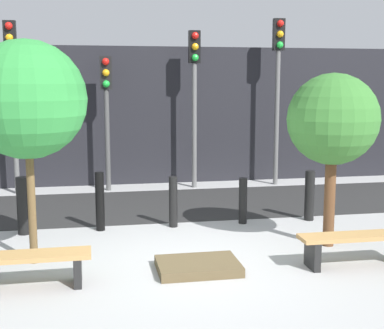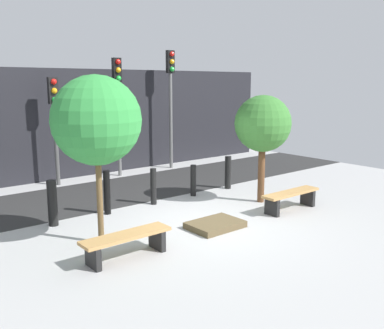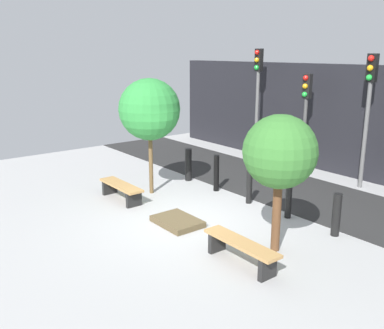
% 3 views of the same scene
% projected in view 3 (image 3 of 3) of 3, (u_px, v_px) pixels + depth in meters
% --- Properties ---
extents(ground_plane, '(18.00, 18.00, 0.00)m').
position_uv_depth(ground_plane, '(186.00, 222.00, 10.16)').
color(ground_plane, '#A7A7A7').
extents(road_strip, '(18.00, 3.04, 0.01)m').
position_uv_depth(road_strip, '(292.00, 190.00, 12.47)').
color(road_strip, '#292929').
rests_on(road_strip, ground).
extents(building_facade, '(16.20, 0.50, 3.52)m').
position_uv_depth(building_facade, '(351.00, 121.00, 13.66)').
color(building_facade, black).
rests_on(building_facade, ground).
extents(bench_left, '(1.68, 0.44, 0.45)m').
position_uv_depth(bench_left, '(121.00, 189.00, 11.57)').
color(bench_left, black).
rests_on(bench_left, ground).
extents(bench_right, '(1.73, 0.41, 0.47)m').
position_uv_depth(bench_right, '(241.00, 248.00, 8.05)').
color(bench_right, black).
rests_on(bench_right, ground).
extents(planter_bed, '(1.15, 0.81, 0.14)m').
position_uv_depth(planter_bed, '(177.00, 221.00, 9.99)').
color(planter_bed, brown).
rests_on(planter_bed, ground).
extents(tree_behind_left_bench, '(1.68, 1.68, 3.23)m').
position_uv_depth(tree_behind_left_bench, '(150.00, 110.00, 11.62)').
color(tree_behind_left_bench, brown).
rests_on(tree_behind_left_bench, ground).
extents(tree_behind_right_bench, '(1.44, 1.44, 2.78)m').
position_uv_depth(tree_behind_right_bench, '(280.00, 153.00, 8.19)').
color(tree_behind_right_bench, brown).
rests_on(tree_behind_right_bench, ground).
extents(bollard_far_left, '(0.21, 0.21, 1.01)m').
position_uv_depth(bollard_far_left, '(188.00, 165.00, 13.30)').
color(bollard_far_left, black).
rests_on(bollard_far_left, ground).
extents(bollard_left, '(0.16, 0.16, 1.06)m').
position_uv_depth(bollard_left, '(216.00, 173.00, 12.29)').
color(bollard_left, black).
rests_on(bollard_left, ground).
extents(bollard_center, '(0.16, 0.16, 0.94)m').
position_uv_depth(bollard_center, '(249.00, 186.00, 11.30)').
color(bollard_center, black).
rests_on(bollard_center, ground).
extents(bollard_right, '(0.16, 0.16, 0.87)m').
position_uv_depth(bollard_right, '(288.00, 201.00, 10.30)').
color(bollard_right, black).
rests_on(bollard_right, ground).
extents(bollard_far_right, '(0.18, 0.18, 0.96)m').
position_uv_depth(bollard_far_right, '(336.00, 215.00, 9.28)').
color(bollard_far_right, black).
rests_on(bollard_far_right, ground).
extents(traffic_light_west, '(0.28, 0.27, 4.01)m').
position_uv_depth(traffic_light_west, '(258.00, 85.00, 15.29)').
color(traffic_light_west, '#606060').
rests_on(traffic_light_west, ground).
extents(traffic_light_mid_west, '(0.28, 0.27, 3.24)m').
position_uv_depth(traffic_light_mid_west, '(306.00, 105.00, 13.78)').
color(traffic_light_mid_west, '#494949').
rests_on(traffic_light_mid_west, ground).
extents(traffic_light_mid_east, '(0.28, 0.27, 3.86)m').
position_uv_depth(traffic_light_mid_east, '(369.00, 97.00, 12.05)').
color(traffic_light_mid_east, '#5F5F5F').
rests_on(traffic_light_mid_east, ground).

